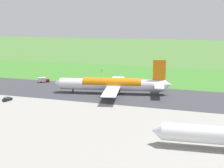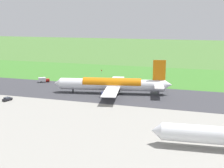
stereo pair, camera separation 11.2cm
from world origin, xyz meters
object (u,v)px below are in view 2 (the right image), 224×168
object	(u,v)px
service_car_followme	(7,99)
service_truck_fuel	(43,80)
traffic_cone_orange	(90,73)
airliner_main	(113,84)
no_stopping_sign	(102,72)

from	to	relation	value
service_car_followme	service_truck_fuel	bearing A→B (deg)	-81.82
service_car_followme	traffic_cone_orange	xyz separation A→B (m)	(-8.48, -71.49, -0.57)
airliner_main	service_car_followme	bearing A→B (deg)	34.22
service_car_followme	no_stopping_sign	bearing A→B (deg)	-101.59
service_truck_fuel	no_stopping_sign	bearing A→B (deg)	-120.80
service_truck_fuel	traffic_cone_orange	size ratio (longest dim) A/B	10.93
airliner_main	service_truck_fuel	distance (m)	45.70
no_stopping_sign	traffic_cone_orange	size ratio (longest dim) A/B	4.34
service_truck_fuel	traffic_cone_orange	xyz separation A→B (m)	(-14.11, -32.34, -1.13)
airliner_main	service_truck_fuel	xyz separation A→B (m)	(43.62, -13.31, -2.95)
service_truck_fuel	traffic_cone_orange	world-z (taller)	service_truck_fuel
service_car_followme	no_stopping_sign	xyz separation A→B (m)	(-15.21, -74.11, 0.58)
service_truck_fuel	airliner_main	bearing A→B (deg)	163.03
airliner_main	service_car_followme	size ratio (longest dim) A/B	11.99
no_stopping_sign	traffic_cone_orange	distance (m)	7.31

